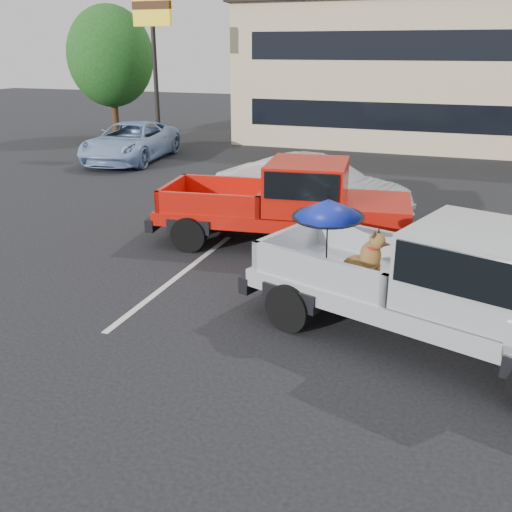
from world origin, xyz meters
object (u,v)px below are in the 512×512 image
object	(u,v)px
motel_sign	(153,33)
silver_pickup	(455,282)
silver_sedan	(313,190)
blue_suv	(131,142)
tree_left	(110,57)
red_pickup	(299,200)

from	to	relation	value
motel_sign	silver_pickup	distance (m)	18.20
silver_sedan	blue_suv	world-z (taller)	silver_sedan
silver_pickup	motel_sign	bearing A→B (deg)	150.84
silver_pickup	silver_sedan	xyz separation A→B (m)	(-3.50, 5.73, -0.27)
tree_left	silver_sedan	size ratio (longest dim) A/B	1.26
motel_sign	silver_pickup	bearing A→B (deg)	-47.89
tree_left	red_pickup	size ratio (longest dim) A/B	1.03
motel_sign	blue_suv	bearing A→B (deg)	-94.56
tree_left	silver_pickup	size ratio (longest dim) A/B	1.00
motel_sign	tree_left	world-z (taller)	tree_left
silver_pickup	blue_suv	bearing A→B (deg)	155.72
silver_pickup	red_pickup	size ratio (longest dim) A/B	1.03
blue_suv	tree_left	bearing A→B (deg)	120.83
red_pickup	silver_sedan	distance (m)	1.97
tree_left	silver_pickup	distance (m)	22.92
motel_sign	tree_left	xyz separation A→B (m)	(-4.00, 3.00, -0.92)
red_pickup	silver_sedan	bearing A→B (deg)	88.19
tree_left	red_pickup	bearing A→B (deg)	-44.55
silver_pickup	blue_suv	world-z (taller)	silver_pickup
tree_left	blue_suv	bearing A→B (deg)	-52.04
tree_left	red_pickup	world-z (taller)	tree_left
silver_pickup	blue_suv	xyz separation A→B (m)	(-12.12, 11.30, -0.33)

